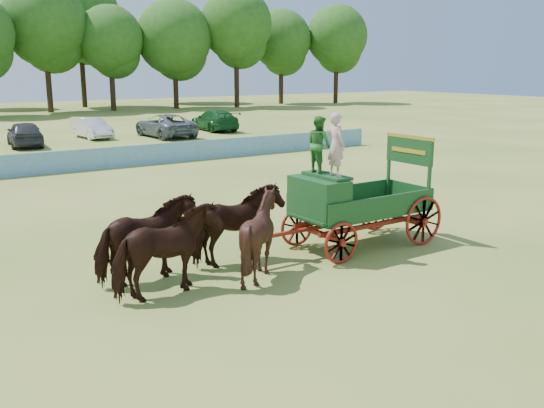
# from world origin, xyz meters

# --- Properties ---
(ground) EXTENTS (160.00, 160.00, 0.00)m
(ground) POSITION_xyz_m (0.00, 0.00, 0.00)
(ground) COLOR #A39B49
(ground) RESTS_ON ground
(horse_lead_left) EXTENTS (2.50, 1.36, 2.02)m
(horse_lead_left) POSITION_xyz_m (-9.36, 0.57, 1.01)
(horse_lead_left) COLOR black
(horse_lead_left) RESTS_ON ground
(horse_lead_right) EXTENTS (2.51, 1.37, 2.02)m
(horse_lead_right) POSITION_xyz_m (-9.36, 1.67, 1.01)
(horse_lead_right) COLOR black
(horse_lead_right) RESTS_ON ground
(horse_wheel_left) EXTENTS (1.86, 1.66, 2.02)m
(horse_wheel_left) POSITION_xyz_m (-6.96, 0.57, 1.01)
(horse_wheel_left) COLOR black
(horse_wheel_left) RESTS_ON ground
(horse_wheel_right) EXTENTS (2.48, 1.30, 2.02)m
(horse_wheel_right) POSITION_xyz_m (-6.96, 1.67, 1.01)
(horse_wheel_right) COLOR black
(horse_wheel_right) RESTS_ON ground
(farm_dray) EXTENTS (6.00, 2.00, 3.78)m
(farm_dray) POSITION_xyz_m (-4.00, 1.14, 1.63)
(farm_dray) COLOR maroon
(farm_dray) RESTS_ON ground
(sponsor_banner) EXTENTS (26.00, 0.08, 1.05)m
(sponsor_banner) POSITION_xyz_m (-1.00, 18.00, 0.53)
(sponsor_banner) COLOR #1F6AA8
(sponsor_banner) RESTS_ON ground
(parked_cars) EXTENTS (36.81, 7.73, 1.61)m
(parked_cars) POSITION_xyz_m (-6.56, 29.94, 0.76)
(parked_cars) COLOR silver
(parked_cars) RESTS_ON ground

